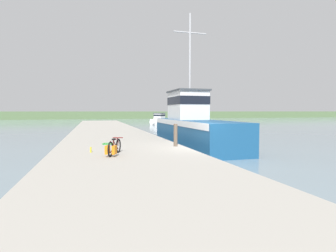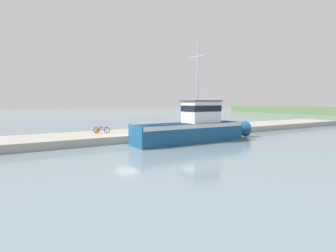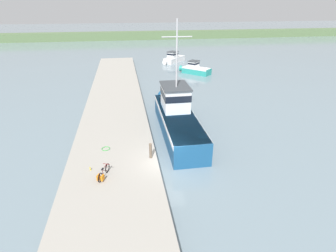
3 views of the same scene
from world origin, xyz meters
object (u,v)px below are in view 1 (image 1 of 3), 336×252
object	(u,v)px
boat_blue_far	(160,120)
water_bottle_by_bike	(91,150)
mooring_post	(176,135)
fishing_boat_main	(191,125)
bicycle_touring	(113,148)
boat_green_anchored	(187,122)

from	to	relation	value
boat_blue_far	water_bottle_by_bike	world-z (taller)	boat_blue_far
mooring_post	fishing_boat_main	bearing A→B (deg)	62.20
boat_blue_far	bicycle_touring	distance (m)	40.52
boat_blue_far	fishing_boat_main	bearing A→B (deg)	122.66
fishing_boat_main	boat_blue_far	distance (m)	31.55
boat_green_anchored	boat_blue_far	world-z (taller)	boat_blue_far
boat_green_anchored	boat_blue_far	xyz separation A→B (m)	(-1.86, 9.96, 0.04)
boat_blue_far	mooring_post	bearing A→B (deg)	119.69
water_bottle_by_bike	mooring_post	bearing A→B (deg)	12.38
boat_blue_far	water_bottle_by_bike	distance (m)	39.81
boat_green_anchored	bicycle_touring	world-z (taller)	boat_green_anchored
fishing_boat_main	mooring_post	world-z (taller)	fishing_boat_main
boat_green_anchored	bicycle_touring	xyz separation A→B (m)	(-13.79, -28.76, 0.23)
mooring_post	boat_green_anchored	bearing A→B (deg)	68.60
mooring_post	water_bottle_by_bike	bearing A→B (deg)	-167.62
fishing_boat_main	boat_green_anchored	xyz separation A→B (m)	(7.48, 21.08, -0.70)
boat_green_anchored	mooring_post	xyz separation A→B (m)	(-10.51, -26.82, 0.50)
boat_green_anchored	bicycle_touring	bearing A→B (deg)	-160.35
boat_green_anchored	boat_blue_far	size ratio (longest dim) A/B	0.89
boat_blue_far	mooring_post	size ratio (longest dim) A/B	4.91
fishing_boat_main	water_bottle_by_bike	size ratio (longest dim) A/B	57.62
water_bottle_by_bike	bicycle_touring	bearing A→B (deg)	-49.06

